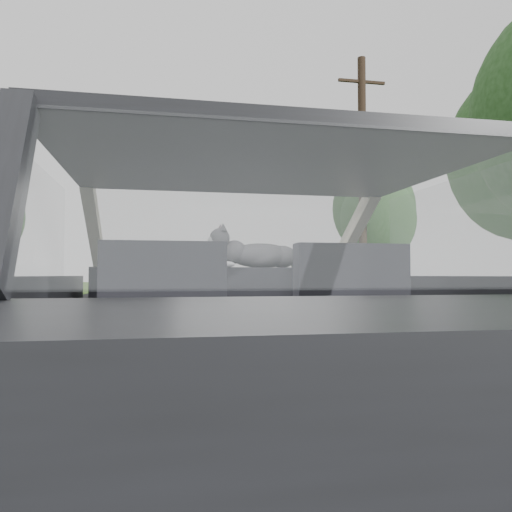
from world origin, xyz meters
name	(u,v)px	position (x,y,z in m)	size (l,w,h in m)	color
ground	(244,471)	(0.00, 0.00, 0.00)	(140.00, 140.00, 0.00)	black
subject_car	(245,322)	(0.00, 0.00, 0.72)	(1.80, 4.00, 1.45)	black
dashboard	(227,292)	(0.00, 0.62, 0.85)	(1.58, 0.45, 0.30)	black
driver_seat	(163,293)	(-0.40, -0.29, 0.88)	(0.50, 0.72, 0.42)	#28292E
passenger_seat	(343,291)	(0.40, -0.29, 0.88)	(0.50, 0.72, 0.42)	#28292E
steering_wheel	(162,281)	(-0.40, 0.33, 0.92)	(0.36, 0.36, 0.04)	black
cat	(261,254)	(0.23, 0.67, 1.09)	(0.61, 0.19, 0.27)	slate
guardrail	(340,289)	(4.30, 10.00, 0.58)	(0.05, 90.00, 0.32)	#A1A1A1
other_car	(134,279)	(-1.43, 19.88, 0.78)	(1.88, 4.75, 1.56)	silver
highway_sign	(255,269)	(4.61, 23.38, 1.31)	(0.10, 1.05, 2.62)	#0E4C17
utility_pole	(362,179)	(6.76, 14.22, 4.41)	(0.29, 0.29, 8.83)	#31221B
tree_2	(378,237)	(10.78, 21.59, 2.95)	(3.89, 3.89, 5.90)	#1B3E15
tree_3	(374,227)	(13.89, 28.91, 4.18)	(5.52, 5.52, 8.36)	#1B3E15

